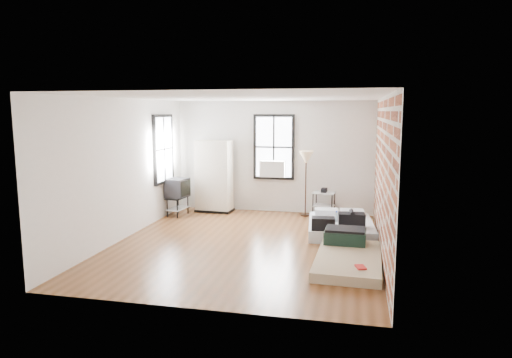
% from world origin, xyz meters
% --- Properties ---
extents(ground, '(6.00, 6.00, 0.00)m').
position_xyz_m(ground, '(0.00, 0.00, 0.00)').
color(ground, '#563116').
rests_on(ground, ground).
extents(room_shell, '(5.02, 6.02, 2.80)m').
position_xyz_m(room_shell, '(0.23, 0.36, 1.74)').
color(room_shell, silver).
rests_on(room_shell, ground).
extents(mattress_main, '(1.47, 1.90, 0.58)m').
position_xyz_m(mattress_main, '(1.75, 1.20, 0.16)').
color(mattress_main, silver).
rests_on(mattress_main, ground).
extents(mattress_bare, '(1.13, 2.04, 0.43)m').
position_xyz_m(mattress_bare, '(1.93, -0.63, 0.13)').
color(mattress_bare, tan).
rests_on(mattress_bare, ground).
extents(wardrobe, '(0.94, 0.58, 1.81)m').
position_xyz_m(wardrobe, '(-1.48, 2.65, 0.90)').
color(wardrobe, black).
rests_on(wardrobe, ground).
extents(side_table, '(0.58, 0.49, 0.69)m').
position_xyz_m(side_table, '(1.29, 2.72, 0.47)').
color(side_table, black).
rests_on(side_table, ground).
extents(floor_lamp, '(0.34, 0.34, 1.59)m').
position_xyz_m(floor_lamp, '(0.85, 2.65, 1.36)').
color(floor_lamp, '#311B10').
rests_on(floor_lamp, ground).
extents(tv_stand, '(0.52, 0.69, 0.92)m').
position_xyz_m(tv_stand, '(-2.21, 2.00, 0.66)').
color(tv_stand, black).
rests_on(tv_stand, ground).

